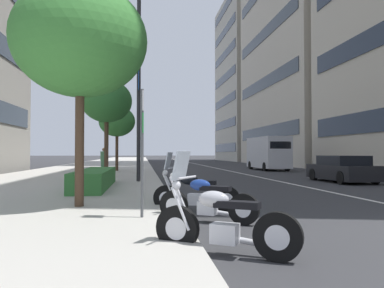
# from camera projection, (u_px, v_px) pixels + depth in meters

# --- Properties ---
(sidewalk_right_plaza) EXTENTS (160.00, 9.49, 0.15)m
(sidewalk_right_plaza) POSITION_uv_depth(u_px,v_px,m) (99.00, 168.00, 34.44)
(sidewalk_right_plaza) COLOR #B2ADA3
(sidewalk_right_plaza) RESTS_ON ground
(lane_centre_stripe) EXTENTS (110.00, 0.16, 0.01)m
(lane_centre_stripe) POSITION_uv_depth(u_px,v_px,m) (208.00, 166.00, 40.78)
(lane_centre_stripe) COLOR silver
(lane_centre_stripe) RESTS_ON ground
(motorcycle_by_sign_pole) EXTENTS (1.22, 1.92, 1.49)m
(motorcycle_by_sign_pole) POSITION_uv_depth(u_px,v_px,m) (222.00, 224.00, 5.45)
(motorcycle_by_sign_pole) COLOR black
(motorcycle_by_sign_pole) RESTS_ON ground
(motorcycle_nearest_camera) EXTENTS (1.24, 1.97, 1.10)m
(motorcycle_nearest_camera) POSITION_uv_depth(u_px,v_px,m) (206.00, 202.00, 8.06)
(motorcycle_nearest_camera) COLOR black
(motorcycle_nearest_camera) RESTS_ON ground
(motorcycle_under_tarp) EXTENTS (0.91, 2.11, 1.48)m
(motorcycle_under_tarp) POSITION_uv_depth(u_px,v_px,m) (194.00, 194.00, 9.54)
(motorcycle_under_tarp) COLOR black
(motorcycle_under_tarp) RESTS_ON ground
(car_lead_in_lane) EXTENTS (4.28, 1.97, 1.32)m
(car_lead_in_lane) POSITION_uv_depth(u_px,v_px,m) (342.00, 169.00, 19.13)
(car_lead_in_lane) COLOR black
(car_lead_in_lane) RESTS_ON ground
(delivery_van_ahead) EXTENTS (5.69, 2.18, 2.78)m
(delivery_van_ahead) POSITION_uv_depth(u_px,v_px,m) (268.00, 153.00, 32.31)
(delivery_van_ahead) COLOR #B7B7BC
(delivery_van_ahead) RESTS_ON ground
(parking_sign_by_curb) EXTENTS (0.32, 0.06, 2.62)m
(parking_sign_by_curb) POSITION_uv_depth(u_px,v_px,m) (142.00, 137.00, 7.83)
(parking_sign_by_curb) COLOR #47494C
(parking_sign_by_curb) RESTS_ON sidewalk_right_plaza
(street_lamp_with_banners) EXTENTS (1.26, 2.76, 9.12)m
(street_lamp_with_banners) POSITION_uv_depth(u_px,v_px,m) (147.00, 65.00, 17.83)
(street_lamp_with_banners) COLOR #232326
(street_lamp_with_banners) RESTS_ON sidewalk_right_plaza
(clipped_hedge_bed) EXTENTS (6.04, 1.10, 0.67)m
(clipped_hedge_bed) POSITION_uv_depth(u_px,v_px,m) (95.00, 178.00, 14.57)
(clipped_hedge_bed) COLOR #337033
(clipped_hedge_bed) RESTS_ON sidewalk_right_plaza
(street_tree_by_lamp_post) EXTENTS (3.31, 3.31, 5.51)m
(street_tree_by_lamp_post) POSITION_uv_depth(u_px,v_px,m) (80.00, 41.00, 9.49)
(street_tree_by_lamp_post) COLOR #473323
(street_tree_by_lamp_post) RESTS_ON sidewalk_right_plaza
(street_tree_near_plaza_corner) EXTENTS (2.62, 2.62, 5.12)m
(street_tree_near_plaza_corner) POSITION_uv_depth(u_px,v_px,m) (107.00, 101.00, 19.84)
(street_tree_near_plaza_corner) COLOR #473323
(street_tree_near_plaza_corner) RESTS_ON sidewalk_right_plaza
(street_tree_mid_sidewalk) EXTENTS (2.65, 2.65, 4.76)m
(street_tree_mid_sidewalk) POSITION_uv_depth(u_px,v_px,m) (117.00, 122.00, 28.15)
(street_tree_mid_sidewalk) COLOR #473323
(street_tree_mid_sidewalk) RESTS_ON sidewalk_right_plaza
(pedestrian_on_plaza) EXTENTS (0.48, 0.45, 1.62)m
(pedestrian_on_plaza) POSITION_uv_depth(u_px,v_px,m) (104.00, 161.00, 23.27)
(pedestrian_on_plaza) COLOR #3F724C
(pedestrian_on_plaza) RESTS_ON sidewalk_right_plaza
(office_tower_far_left_down_avenue) EXTENTS (18.94, 21.66, 30.05)m
(office_tower_far_left_down_avenue) POSITION_uv_depth(u_px,v_px,m) (280.00, 81.00, 72.48)
(office_tower_far_left_down_avenue) COLOR #B7B2A3
(office_tower_far_left_down_avenue) RESTS_ON ground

